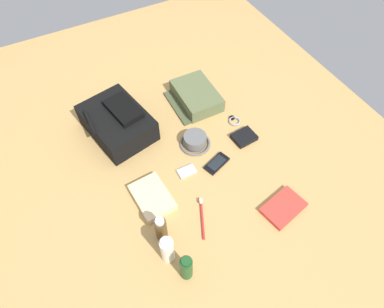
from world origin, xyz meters
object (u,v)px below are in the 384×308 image
Objects in this scene: bucket_hat at (195,141)px; folded_towel at (152,197)px; toothpaste_tube at (167,250)px; wristwatch at (234,121)px; wallet at (244,137)px; toothbrush at (202,216)px; paperback_novel at (283,208)px; media_player at (187,171)px; cell_phone at (217,163)px; backpack at (118,122)px; cologne_bottle at (161,229)px; shampoo_bottle at (186,268)px; toiletry_pouch at (196,96)px.

bucket_hat reaches higher than folded_towel.
toothpaste_tube reaches higher than wristwatch.
toothbrush is at bearing 120.66° from wallet.
paperback_novel reaches higher than media_player.
cell_phone is 0.69× the size of folded_towel.
folded_towel is at bearing 57.43° from paperback_novel.
cologne_bottle is at bearing 175.74° from backpack.
folded_towel reaches higher than cell_phone.
backpack is 0.79m from shampoo_bottle.
paperback_novel is at bearing 171.11° from wristwatch.
backpack is 0.70m from toothpaste_tube.
bucket_hat is 0.25m from wristwatch.
folded_towel reaches higher than wallet.
shampoo_bottle reaches higher than cell_phone.
wallet reaches higher than paperback_novel.
toothbrush reaches higher than wristwatch.
backpack is 0.43m from media_player.
shampoo_bottle reaches higher than wristwatch.
toothbrush is at bearing 133.76° from wristwatch.
wallet reaches higher than wristwatch.
wristwatch is 0.12m from wallet.
media_player is (0.36, 0.28, -0.00)m from paperback_novel.
toothbrush is at bearing 153.97° from toiletry_pouch.
bucket_hat is 0.89× the size of toothbrush.
media_player is 1.20× the size of wristwatch.
backpack is at bearing 39.06° from cell_phone.
toiletry_pouch reaches higher than wallet.
paperback_novel is 1.19× the size of toothbrush.
backpack reaches higher than toiletry_pouch.
backpack is at bearing 26.14° from media_player.
shampoo_bottle is at bearing 124.78° from wallet.
media_player is 0.39m from wristwatch.
media_player is (-0.38, 0.25, -0.03)m from toiletry_pouch.
wallet is at bearing -8.89° from paperback_novel.
cologne_bottle is 1.73× the size of media_player.
folded_towel is at bearing 94.78° from cell_phone.
folded_towel is at bearing -10.91° from cologne_bottle.
cell_phone is 1.61× the size of media_player.
cologne_bottle is at bearing 89.08° from toothbrush.
wallet is (0.36, -0.59, -0.07)m from toothpaste_tube.
media_player is 0.34m from wallet.
media_player is 0.50× the size of toothbrush.
backpack is 4.64× the size of media_player.
bucket_hat reaches higher than toothbrush.
toiletry_pouch is 0.75m from paperback_novel.
cologne_bottle is 0.64m from wallet.
folded_towel reaches higher than wristwatch.
toothbrush is at bearing -90.92° from cologne_bottle.
toothbrush is (-0.20, 0.19, 0.00)m from cell_phone.
cologne_bottle is 0.53m from paperback_novel.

